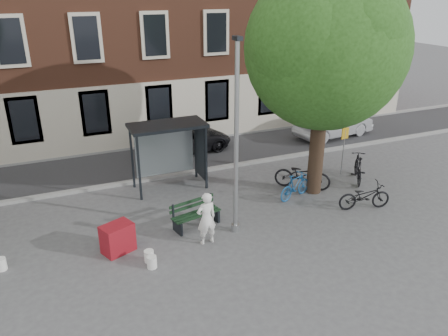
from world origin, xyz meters
name	(u,v)px	position (x,y,z in m)	size (l,w,h in m)	color
ground	(235,231)	(0.00, 0.00, 0.00)	(90.00, 90.00, 0.00)	#4C4C4F
road	(173,158)	(0.00, 7.00, 0.01)	(40.00, 4.00, 0.01)	#28282B
curb_near	(186,173)	(0.00, 5.00, 0.06)	(40.00, 0.25, 0.12)	gray
curb_far	(161,144)	(0.00, 9.00, 0.06)	(40.00, 0.25, 0.12)	gray
lamppost	(236,150)	(0.00, 0.00, 2.78)	(0.28, 0.35, 6.11)	#9EA0A3
tree_right	(328,42)	(4.01, 1.38, 5.62)	(5.76, 5.60, 8.20)	black
bus_shelter	(177,140)	(-0.61, 4.11, 1.92)	(2.85, 1.45, 2.62)	#1E2328
painter	(206,218)	(-1.11, -0.31, 0.86)	(0.62, 0.41, 1.71)	white
bench	(196,215)	(-1.07, 0.82, 0.40)	(1.75, 0.89, 0.86)	#1E2328
bike_a	(364,196)	(4.84, -0.39, 0.50)	(0.66, 1.89, 0.99)	black
bike_b	(295,186)	(3.04, 1.31, 0.49)	(0.46, 1.63, 0.98)	#184F89
bike_c	(302,175)	(3.74, 1.93, 0.57)	(0.76, 2.17, 1.14)	black
bike_d	(358,168)	(6.20, 1.65, 0.57)	(0.53, 1.89, 1.14)	black
car_dark	(186,139)	(0.91, 7.70, 0.61)	(2.02, 4.38, 1.22)	black
car_silver	(334,123)	(8.74, 6.78, 0.72)	(1.52, 4.37, 1.44)	#A5A7AD
red_stand	(118,238)	(-3.71, 0.28, 0.45)	(0.90, 0.60, 0.90)	maroon
blue_crate	(125,243)	(-3.50, 0.48, 0.10)	(0.55, 0.40, 0.20)	navy
bucket_a	(152,262)	(-3.00, -0.92, 0.18)	(0.28, 0.28, 0.36)	white
bucket_b	(149,256)	(-3.00, -0.60, 0.18)	(0.28, 0.28, 0.36)	white
bucket_c	(1,264)	(-6.90, 0.64, 0.18)	(0.28, 0.28, 0.36)	white
notice_sign	(344,140)	(6.01, 2.45, 1.51)	(0.35, 0.07, 2.05)	#9EA0A3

